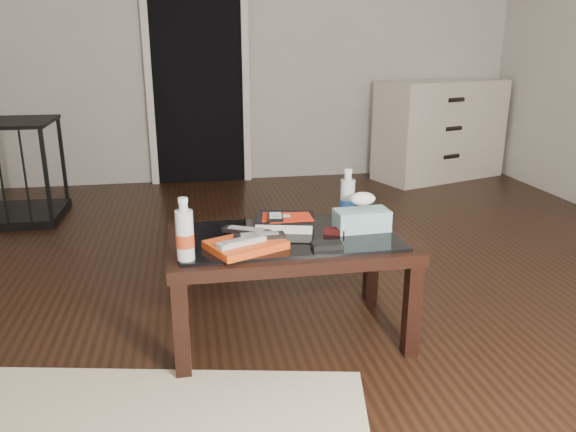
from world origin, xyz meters
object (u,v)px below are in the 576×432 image
object	(u,v)px
water_bottle_right	(347,195)
tissue_box	(362,220)
coffee_table	(289,249)
water_bottle_left	(185,229)
textbook	(285,222)
dresser	(440,130)

from	to	relation	value
water_bottle_right	tissue_box	distance (m)	0.16
coffee_table	tissue_box	size ratio (longest dim) A/B	4.35
coffee_table	water_bottle_right	size ratio (longest dim) A/B	4.20
coffee_table	water_bottle_right	world-z (taller)	water_bottle_right
water_bottle_left	textbook	bearing A→B (deg)	35.90
dresser	textbook	world-z (taller)	dresser
dresser	textbook	bearing A→B (deg)	-145.30
water_bottle_right	tissue_box	size ratio (longest dim) A/B	1.03
textbook	water_bottle_left	distance (m)	0.54
coffee_table	water_bottle_left	world-z (taller)	water_bottle_left
water_bottle_left	tissue_box	size ratio (longest dim) A/B	1.03
water_bottle_left	tissue_box	xyz separation A→B (m)	(0.75, 0.21, -0.07)
dresser	water_bottle_left	distance (m)	3.73
coffee_table	textbook	world-z (taller)	textbook
tissue_box	water_bottle_right	bearing A→B (deg)	97.12
textbook	tissue_box	bearing A→B (deg)	-3.73
textbook	water_bottle_right	world-z (taller)	water_bottle_right
dresser	water_bottle_right	distance (m)	3.02
coffee_table	tissue_box	distance (m)	0.34
textbook	tissue_box	xyz separation A→B (m)	(0.32, -0.10, 0.02)
coffee_table	dresser	distance (m)	3.30
textbook	tissue_box	size ratio (longest dim) A/B	1.09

